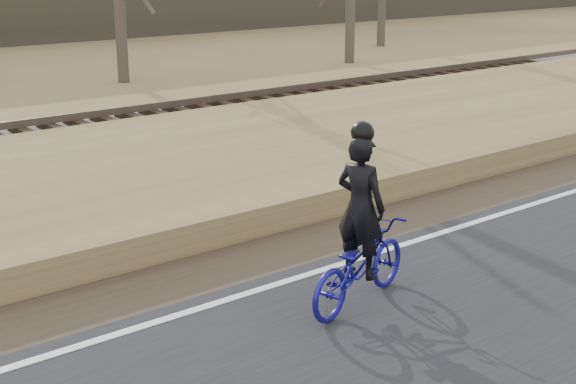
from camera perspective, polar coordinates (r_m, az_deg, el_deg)
ground at (r=9.82m, az=0.22°, el=-7.19°), size 120.00×120.00×0.00m
road at (r=8.21m, az=11.45°, el=-12.42°), size 120.00×6.00×0.06m
edge_line at (r=9.93m, az=-0.50°, el=-6.48°), size 120.00×0.12×0.01m
shoulder at (r=10.70m, az=-3.81°, el=-5.03°), size 120.00×1.60×0.04m
embankment at (r=13.08m, az=-11.34°, el=-0.31°), size 120.00×5.00×0.44m
ballast at (r=16.45m, az=-17.47°, el=2.76°), size 120.00×3.00×0.45m
railroad at (r=16.39m, az=-17.56°, el=3.79°), size 120.00×2.40×0.29m
cyclist at (r=9.18m, az=5.10°, el=-4.02°), size 1.94×1.09×2.15m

